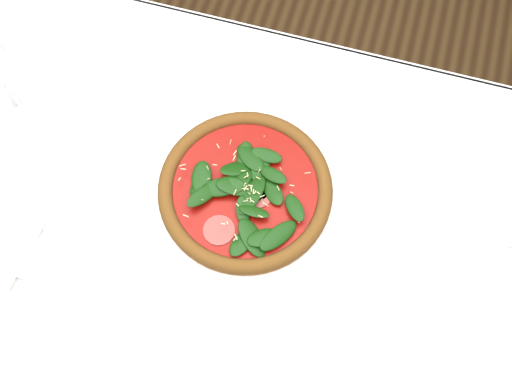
# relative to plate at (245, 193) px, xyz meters

# --- Properties ---
(ground) EXTENTS (6.00, 6.00, 0.00)m
(ground) POSITION_rel_plate_xyz_m (-0.03, -0.06, -0.76)
(ground) COLOR brown
(ground) RESTS_ON ground
(dining_table) EXTENTS (1.21, 0.81, 0.75)m
(dining_table) POSITION_rel_plate_xyz_m (-0.03, -0.06, -0.11)
(dining_table) COLOR white
(dining_table) RESTS_ON ground
(plate) EXTENTS (0.34, 0.34, 0.01)m
(plate) POSITION_rel_plate_xyz_m (0.00, 0.00, 0.00)
(plate) COLOR white
(plate) RESTS_ON dining_table
(pizza) EXTENTS (0.32, 0.32, 0.04)m
(pizza) POSITION_rel_plate_xyz_m (0.00, 0.00, 0.02)
(pizza) COLOR #9F6026
(pizza) RESTS_ON plate
(napkin) EXTENTS (0.15, 0.08, 0.01)m
(napkin) POSITION_rel_plate_xyz_m (-0.31, -0.20, -0.00)
(napkin) COLOR white
(napkin) RESTS_ON dining_table
(fork) EXTENTS (0.03, 0.16, 0.00)m
(fork) POSITION_rel_plate_xyz_m (-0.31, -0.18, 0.01)
(fork) COLOR silver
(fork) RESTS_ON napkin
(saucer_far) EXTENTS (0.16, 0.16, 0.01)m
(saucer_far) POSITION_rel_plate_xyz_m (0.42, 0.11, -0.00)
(saucer_far) COLOR white
(saucer_far) RESTS_ON dining_table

